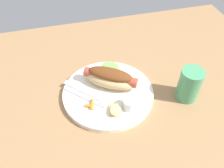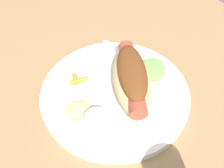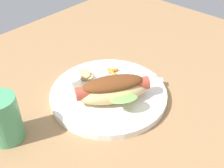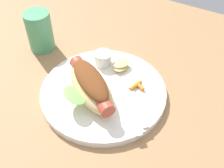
{
  "view_description": "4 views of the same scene",
  "coord_description": "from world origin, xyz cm",
  "px_view_note": "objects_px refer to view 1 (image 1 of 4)",
  "views": [
    {
      "loc": [
        12.12,
        44.06,
        53.98
      ],
      "look_at": [
        0.07,
        -2.28,
        4.09
      ],
      "focal_mm": 37.56,
      "sensor_mm": 36.0,
      "label": 1
    },
    {
      "loc": [
        -22.3,
        17.48,
        38.25
      ],
      "look_at": [
        1.48,
        -1.25,
        3.75
      ],
      "focal_mm": 41.7,
      "sensor_mm": 36.0,
      "label": 2
    },
    {
      "loc": [
        -35.62,
        -36.42,
        43.41
      ],
      "look_at": [
        2.02,
        -2.41,
        3.7
      ],
      "focal_mm": 45.01,
      "sensor_mm": 36.0,
      "label": 3
    },
    {
      "loc": [
        23.39,
        -36.27,
        44.58
      ],
      "look_at": [
        3.23,
        -1.34,
        3.7
      ],
      "focal_mm": 43.66,
      "sensor_mm": 36.0,
      "label": 4
    }
  ],
  "objects_px": {
    "plate": "(108,93)",
    "fork": "(83,96)",
    "sauce_ramekin": "(130,104)",
    "carrot_garnish": "(91,105)",
    "knife": "(83,91)",
    "hot_dog": "(111,77)",
    "chips_pile": "(115,111)",
    "drinking_cup": "(189,85)"
  },
  "relations": [
    {
      "from": "fork",
      "to": "carrot_garnish",
      "type": "relative_size",
      "value": 3.16
    },
    {
      "from": "fork",
      "to": "drinking_cup",
      "type": "distance_m",
      "value": 0.31
    },
    {
      "from": "knife",
      "to": "chips_pile",
      "type": "relative_size",
      "value": 2.66
    },
    {
      "from": "hot_dog",
      "to": "drinking_cup",
      "type": "relative_size",
      "value": 1.67
    },
    {
      "from": "sauce_ramekin",
      "to": "carrot_garnish",
      "type": "xyz_separation_m",
      "value": [
        0.11,
        -0.03,
        -0.01
      ]
    },
    {
      "from": "knife",
      "to": "carrot_garnish",
      "type": "distance_m",
      "value": 0.06
    },
    {
      "from": "fork",
      "to": "knife",
      "type": "distance_m",
      "value": 0.02
    },
    {
      "from": "hot_dog",
      "to": "plate",
      "type": "bearing_deg",
      "value": -89.46
    },
    {
      "from": "plate",
      "to": "hot_dog",
      "type": "xyz_separation_m",
      "value": [
        -0.02,
        -0.03,
        0.04
      ]
    },
    {
      "from": "plate",
      "to": "carrot_garnish",
      "type": "distance_m",
      "value": 0.07
    },
    {
      "from": "sauce_ramekin",
      "to": "carrot_garnish",
      "type": "height_order",
      "value": "sauce_ramekin"
    },
    {
      "from": "carrot_garnish",
      "to": "chips_pile",
      "type": "bearing_deg",
      "value": 147.41
    },
    {
      "from": "fork",
      "to": "carrot_garnish",
      "type": "xyz_separation_m",
      "value": [
        -0.02,
        0.04,
        0.0
      ]
    },
    {
      "from": "fork",
      "to": "knife",
      "type": "bearing_deg",
      "value": 125.2
    },
    {
      "from": "plate",
      "to": "drinking_cup",
      "type": "xyz_separation_m",
      "value": [
        -0.23,
        0.06,
        0.04
      ]
    },
    {
      "from": "knife",
      "to": "drinking_cup",
      "type": "distance_m",
      "value": 0.31
    },
    {
      "from": "plate",
      "to": "fork",
      "type": "relative_size",
      "value": 2.42
    },
    {
      "from": "plate",
      "to": "chips_pile",
      "type": "xyz_separation_m",
      "value": [
        -0.0,
        0.08,
        0.02
      ]
    },
    {
      "from": "carrot_garnish",
      "to": "drinking_cup",
      "type": "distance_m",
      "value": 0.29
    },
    {
      "from": "fork",
      "to": "chips_pile",
      "type": "xyz_separation_m",
      "value": [
        -0.08,
        0.08,
        0.01
      ]
    },
    {
      "from": "knife",
      "to": "sauce_ramekin",
      "type": "bearing_deg",
      "value": 7.73
    },
    {
      "from": "chips_pile",
      "to": "carrot_garnish",
      "type": "relative_size",
      "value": 1.5
    },
    {
      "from": "hot_dog",
      "to": "fork",
      "type": "height_order",
      "value": "hot_dog"
    },
    {
      "from": "hot_dog",
      "to": "sauce_ramekin",
      "type": "height_order",
      "value": "hot_dog"
    },
    {
      "from": "chips_pile",
      "to": "drinking_cup",
      "type": "relative_size",
      "value": 0.52
    },
    {
      "from": "chips_pile",
      "to": "hot_dog",
      "type": "bearing_deg",
      "value": -98.83
    },
    {
      "from": "chips_pile",
      "to": "drinking_cup",
      "type": "height_order",
      "value": "drinking_cup"
    },
    {
      "from": "knife",
      "to": "carrot_garnish",
      "type": "bearing_deg",
      "value": -33.38
    },
    {
      "from": "sauce_ramekin",
      "to": "knife",
      "type": "bearing_deg",
      "value": -38.48
    },
    {
      "from": "carrot_garnish",
      "to": "knife",
      "type": "bearing_deg",
      "value": -79.6
    },
    {
      "from": "hot_dog",
      "to": "chips_pile",
      "type": "distance_m",
      "value": 0.11
    },
    {
      "from": "sauce_ramekin",
      "to": "carrot_garnish",
      "type": "bearing_deg",
      "value": -16.49
    },
    {
      "from": "hot_dog",
      "to": "drinking_cup",
      "type": "bearing_deg",
      "value": 9.48
    },
    {
      "from": "sauce_ramekin",
      "to": "chips_pile",
      "type": "xyz_separation_m",
      "value": [
        0.04,
        0.01,
        -0.01
      ]
    },
    {
      "from": "plate",
      "to": "sauce_ramekin",
      "type": "relative_size",
      "value": 6.6
    },
    {
      "from": "sauce_ramekin",
      "to": "knife",
      "type": "distance_m",
      "value": 0.15
    },
    {
      "from": "knife",
      "to": "chips_pile",
      "type": "xyz_separation_m",
      "value": [
        -0.07,
        0.1,
        0.01
      ]
    },
    {
      "from": "sauce_ramekin",
      "to": "knife",
      "type": "relative_size",
      "value": 0.29
    },
    {
      "from": "hot_dog",
      "to": "chips_pile",
      "type": "xyz_separation_m",
      "value": [
        0.02,
        0.11,
        -0.02
      ]
    },
    {
      "from": "hot_dog",
      "to": "sauce_ramekin",
      "type": "bearing_deg",
      "value": -41.25
    },
    {
      "from": "plate",
      "to": "fork",
      "type": "distance_m",
      "value": 0.08
    },
    {
      "from": "plate",
      "to": "fork",
      "type": "bearing_deg",
      "value": 1.32
    }
  ]
}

